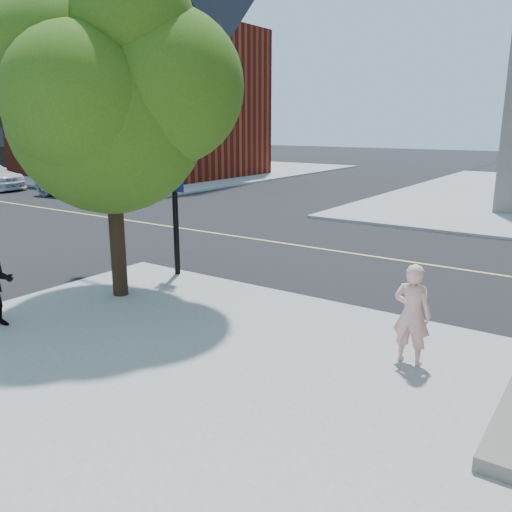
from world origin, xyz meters
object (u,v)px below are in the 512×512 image
Objects in this scene: street_tree at (112,91)px; man_on_phone at (412,314)px; signal_pole at (106,115)px; car_a at (91,181)px.

man_on_phone is at bearing 2.17° from street_tree.
man_on_phone is 0.34× the size of signal_pole.
man_on_phone is 9.34m from signal_pole.
street_tree is at bearing -32.76° from signal_pole.
street_tree is 3.16m from signal_pole.
car_a is at bearing 148.41° from signal_pole.
man_on_phone is 7.08m from street_tree.
man_on_phone is 0.24× the size of street_tree.
man_on_phone reaches higher than car_a.
man_on_phone is 22.73m from car_a.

